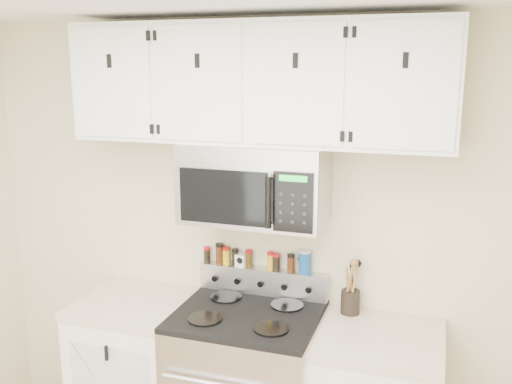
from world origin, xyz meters
TOP-DOWN VIEW (x-y plane):
  - back_wall at (0.00, 1.75)m, footprint 3.50×0.01m
  - base_cabinet_left at (-0.69, 1.45)m, footprint 0.64×0.62m
  - microwave at (0.00, 1.55)m, footprint 0.76×0.44m
  - upper_cabinets at (-0.00, 1.58)m, footprint 2.00×0.35m
  - utensil_crock at (0.51, 1.66)m, footprint 0.10×0.10m
  - kitchen_timer at (-0.13, 1.71)m, footprint 0.07×0.06m
  - salt_canister at (0.24, 1.71)m, footprint 0.07×0.07m
  - spice_jar_0 at (-0.35, 1.71)m, footprint 0.04×0.04m
  - spice_jar_1 at (-0.27, 1.71)m, footprint 0.05×0.05m
  - spice_jar_2 at (-0.23, 1.71)m, footprint 0.04×0.04m
  - spice_jar_3 at (-0.17, 1.71)m, footprint 0.04×0.04m
  - spice_jar_4 at (-0.09, 1.71)m, footprint 0.04×0.04m
  - spice_jar_5 at (0.04, 1.71)m, footprint 0.04×0.04m
  - spice_jar_6 at (0.08, 1.71)m, footprint 0.04×0.04m
  - spice_jar_7 at (0.16, 1.71)m, footprint 0.04×0.04m
  - spice_jar_8 at (0.22, 1.71)m, footprint 0.04×0.04m

SIDE VIEW (x-z plane):
  - base_cabinet_left at x=-0.69m, z-range 0.00..0.92m
  - utensil_crock at x=0.51m, z-range 0.84..1.15m
  - kitchen_timer at x=-0.13m, z-range 1.10..1.17m
  - spice_jar_8 at x=0.22m, z-range 1.10..1.19m
  - spice_jar_0 at x=-0.35m, z-range 1.10..1.19m
  - spice_jar_6 at x=0.08m, z-range 1.10..1.20m
  - spice_jar_3 at x=-0.17m, z-range 1.10..1.20m
  - spice_jar_4 at x=-0.09m, z-range 1.10..1.20m
  - spice_jar_7 at x=0.16m, z-range 1.10..1.20m
  - spice_jar_5 at x=0.04m, z-range 1.10..1.20m
  - spice_jar_2 at x=-0.23m, z-range 1.10..1.20m
  - spice_jar_1 at x=-0.27m, z-range 1.10..1.22m
  - salt_canister at x=0.24m, z-range 1.10..1.23m
  - back_wall at x=0.00m, z-range 0.00..2.50m
  - microwave at x=0.00m, z-range 1.42..1.84m
  - upper_cabinets at x=0.00m, z-range 1.84..2.46m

